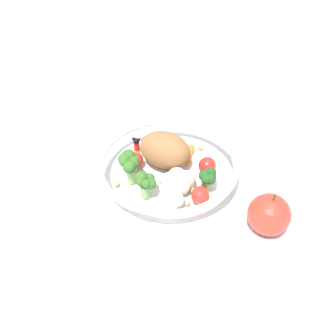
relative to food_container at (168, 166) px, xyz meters
The scene contains 4 objects.
ground_plane 0.04m from the food_container, 128.58° to the left, with size 2.40×2.40×0.00m, color white.
food_container is the anchor object (origin of this frame).
loose_apple 0.20m from the food_container, 131.45° to the right, with size 0.07×0.07×0.08m.
folded_napkin 0.24m from the food_container, 83.95° to the left, with size 0.12×0.14×0.01m, color white.
Camera 1 is at (-0.45, 0.03, 0.45)m, focal length 36.55 mm.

